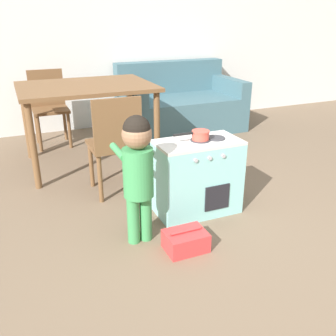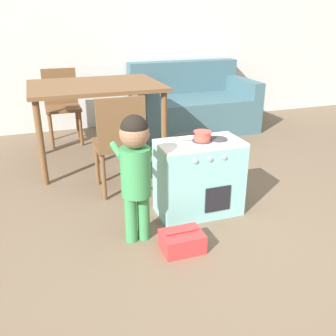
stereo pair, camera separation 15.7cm
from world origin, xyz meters
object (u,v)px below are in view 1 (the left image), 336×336
toy_basket (186,241)px  dining_chair_near (115,143)px  dining_table (86,95)px  child_figure (138,164)px  toy_pot (200,134)px  dining_chair_far (49,106)px  couch (179,105)px  play_kitchen (197,177)px

toy_basket → dining_chair_near: (-0.17, 0.95, 0.38)m
dining_table → dining_chair_near: (0.04, -0.78, -0.24)m
child_figure → toy_basket: bearing=-43.1°
toy_pot → toy_basket: 0.75m
child_figure → dining_chair_far: child_figure is taller
dining_chair_near → couch: dining_chair_near is taller
dining_chair_near → dining_chair_far: bearing=101.5°
toy_basket → dining_table: 1.84m
toy_pot → dining_chair_far: size_ratio=0.33×
child_figure → couch: bearing=59.8°
toy_pot → child_figure: bearing=-158.8°
dining_table → dining_chair_near: 0.81m
dining_table → dining_chair_near: dining_chair_near is taller
toy_basket → toy_pot: bearing=54.3°
dining_chair_near → couch: size_ratio=0.56×
child_figure → dining_chair_near: 0.74m
play_kitchen → dining_chair_near: 0.72m
play_kitchen → dining_chair_near: dining_chair_near is taller
dining_chair_far → dining_table: bearing=109.4°
play_kitchen → dining_table: bearing=111.5°
toy_pot → dining_chair_far: dining_chair_far is taller
toy_pot → dining_chair_near: size_ratio=0.33×
couch → toy_pot: bearing=-111.0°
toy_basket → dining_chair_far: bearing=101.1°
play_kitchen → child_figure: child_figure is taller
child_figure → dining_chair_near: child_figure is taller
dining_table → child_figure: bearing=-90.5°
dining_chair_far → couch: size_ratio=0.56×
play_kitchen → dining_table: 1.45m
play_kitchen → toy_pot: toy_pot is taller
couch → toy_basket: bearing=-113.8°
dining_table → couch: (1.33, 0.80, -0.39)m
toy_basket → dining_table: bearing=97.2°
toy_basket → couch: 2.76m
toy_pot → toy_basket: bearing=-125.7°
play_kitchen → couch: bearing=68.7°
toy_basket → play_kitchen: bearing=55.1°
dining_table → dining_chair_far: (-0.27, 0.77, -0.24)m
play_kitchen → dining_chair_near: size_ratio=0.74×
play_kitchen → dining_table: dining_table is taller
toy_basket → dining_chair_far: size_ratio=0.32×
child_figure → dining_chair_far: bearing=96.5°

